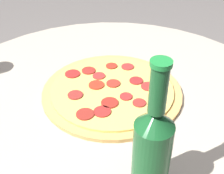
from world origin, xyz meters
TOP-DOWN VIEW (x-y plane):
  - table at (0.00, 0.00)m, footprint 1.00×1.00m
  - pizza at (0.03, -0.02)m, footprint 0.37×0.37m
  - beer_bottle at (-0.25, 0.11)m, footprint 0.07×0.07m

SIDE VIEW (x-z plane):
  - table at x=0.00m, z-range 0.17..0.89m
  - pizza at x=0.03m, z-range 0.72..0.74m
  - beer_bottle at x=-0.25m, z-range 0.69..0.97m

